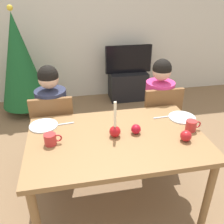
# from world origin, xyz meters

# --- Properties ---
(ground_plane) EXTENTS (7.68, 7.68, 0.00)m
(ground_plane) POSITION_xyz_m (0.00, 0.00, 0.00)
(ground_plane) COLOR brown
(back_wall) EXTENTS (6.40, 0.10, 2.60)m
(back_wall) POSITION_xyz_m (0.00, 2.60, 1.30)
(back_wall) COLOR beige
(back_wall) RESTS_ON ground
(dining_table) EXTENTS (1.40, 0.90, 0.75)m
(dining_table) POSITION_xyz_m (0.00, 0.00, 0.67)
(dining_table) COLOR olive
(dining_table) RESTS_ON ground
(chair_left) EXTENTS (0.40, 0.40, 0.90)m
(chair_left) POSITION_xyz_m (-0.52, 0.61, 0.51)
(chair_left) COLOR brown
(chair_left) RESTS_ON ground
(chair_right) EXTENTS (0.40, 0.40, 0.90)m
(chair_right) POSITION_xyz_m (0.60, 0.61, 0.51)
(chair_right) COLOR brown
(chair_right) RESTS_ON ground
(person_left_child) EXTENTS (0.30, 0.30, 1.17)m
(person_left_child) POSITION_xyz_m (-0.52, 0.64, 0.57)
(person_left_child) COLOR #33384C
(person_left_child) RESTS_ON ground
(person_right_child) EXTENTS (0.30, 0.30, 1.17)m
(person_right_child) POSITION_xyz_m (0.60, 0.64, 0.57)
(person_right_child) COLOR #33384C
(person_right_child) RESTS_ON ground
(tv_stand) EXTENTS (0.64, 0.40, 0.48)m
(tv_stand) POSITION_xyz_m (0.70, 2.30, 0.24)
(tv_stand) COLOR black
(tv_stand) RESTS_ON ground
(tv) EXTENTS (0.79, 0.05, 0.46)m
(tv) POSITION_xyz_m (0.70, 2.30, 0.71)
(tv) COLOR black
(tv) RESTS_ON tv_stand
(christmas_tree) EXTENTS (0.70, 0.70, 1.59)m
(christmas_tree) POSITION_xyz_m (-1.01, 2.10, 0.82)
(christmas_tree) COLOR brown
(christmas_tree) RESTS_ON ground
(candle_centerpiece) EXTENTS (0.09, 0.09, 0.30)m
(candle_centerpiece) POSITION_xyz_m (-0.01, 0.01, 0.81)
(candle_centerpiece) COLOR red
(candle_centerpiece) RESTS_ON dining_table
(plate_left) EXTENTS (0.24, 0.24, 0.01)m
(plate_left) POSITION_xyz_m (-0.58, 0.28, 0.76)
(plate_left) COLOR silver
(plate_left) RESTS_ON dining_table
(plate_right) EXTENTS (0.24, 0.24, 0.01)m
(plate_right) POSITION_xyz_m (0.64, 0.19, 0.76)
(plate_right) COLOR silver
(plate_right) RESTS_ON dining_table
(mug_left) EXTENTS (0.13, 0.09, 0.09)m
(mug_left) POSITION_xyz_m (-0.51, 0.00, 0.79)
(mug_left) COLOR #B72D2D
(mug_left) RESTS_ON dining_table
(mug_right) EXTENTS (0.13, 0.09, 0.09)m
(mug_right) POSITION_xyz_m (0.62, -0.02, 0.80)
(mug_right) COLOR #B72D2D
(mug_right) RESTS_ON dining_table
(fork_left) EXTENTS (0.18, 0.03, 0.01)m
(fork_left) POSITION_xyz_m (-0.41, 0.28, 0.75)
(fork_left) COLOR silver
(fork_left) RESTS_ON dining_table
(fork_right) EXTENTS (0.18, 0.02, 0.01)m
(fork_right) POSITION_xyz_m (0.48, 0.23, 0.75)
(fork_right) COLOR silver
(fork_right) RESTS_ON dining_table
(apple_near_candle) EXTENTS (0.08, 0.08, 0.08)m
(apple_near_candle) POSITION_xyz_m (0.16, 0.02, 0.79)
(apple_near_candle) COLOR #B21021
(apple_near_candle) RESTS_ON dining_table
(apple_by_left_plate) EXTENTS (0.09, 0.09, 0.09)m
(apple_by_left_plate) POSITION_xyz_m (0.51, -0.15, 0.79)
(apple_by_left_plate) COLOR red
(apple_by_left_plate) RESTS_ON dining_table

